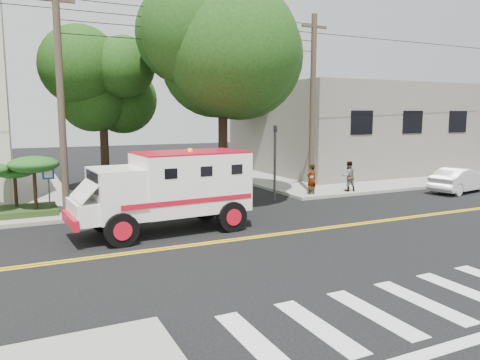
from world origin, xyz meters
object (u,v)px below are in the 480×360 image
parked_sedan (460,180)px  armored_truck (170,187)px  pedestrian_a (312,179)px  pedestrian_b (348,176)px

parked_sedan → armored_truck: bearing=83.8°
pedestrian_a → pedestrian_b: bearing=170.9°
pedestrian_a → pedestrian_b: size_ratio=0.96×
armored_truck → pedestrian_a: size_ratio=4.20×
parked_sedan → pedestrian_a: pedestrian_a is taller
armored_truck → pedestrian_b: (10.72, 3.55, -0.67)m
parked_sedan → pedestrian_a: bearing=63.2°
armored_truck → parked_sedan: bearing=0.9°
pedestrian_a → pedestrian_b: 2.25m
armored_truck → pedestrian_b: size_ratio=4.03×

